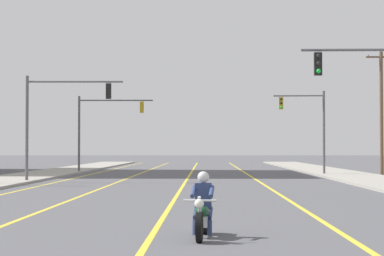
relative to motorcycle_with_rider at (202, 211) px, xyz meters
name	(u,v)px	position (x,y,z in m)	size (l,w,h in m)	color
lane_stripe_center	(189,177)	(-1.15, 34.84, -0.58)	(0.16, 100.00, 0.01)	yellow
lane_stripe_left	(132,177)	(-5.09, 34.84, -0.58)	(0.16, 100.00, 0.01)	yellow
lane_stripe_right	(251,177)	(3.22, 34.84, -0.58)	(0.16, 100.00, 0.01)	yellow
lane_stripe_far_left	(81,177)	(-8.65, 34.84, -0.58)	(0.16, 100.00, 0.01)	yellow
sidewalk_kerb_right	(367,179)	(10.12, 29.84, -0.52)	(4.40, 110.00, 0.14)	#9E998E
sidewalk_kerb_left	(15,179)	(-11.97, 29.84, -0.52)	(4.40, 110.00, 0.14)	#9E998E
motorcycle_with_rider	(202,211)	(0.00, 0.00, 0.00)	(0.70, 2.19, 1.46)	black
traffic_signal_near_right	(382,95)	(6.98, 12.66, 3.49)	(4.51, 0.37, 6.20)	#56565B
traffic_signal_near_left	(55,111)	(-8.68, 26.20, 3.56)	(5.66, 0.42, 6.20)	#56565B
traffic_signal_mid_right	(310,120)	(7.69, 37.86, 3.44)	(3.77, 0.37, 6.20)	#56565B
traffic_signal_mid_left	(101,121)	(-8.40, 42.84, 3.58)	(6.04, 0.43, 6.20)	#56565B
utility_pole_right_far	(381,110)	(13.11, 38.56, 4.22)	(2.23, 0.26, 9.18)	brown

